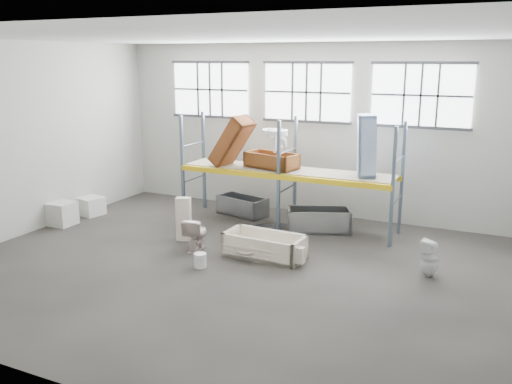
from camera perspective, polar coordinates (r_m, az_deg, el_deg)
The scene contains 33 objects.
floor at distance 12.35m, azimuth -3.00°, elevation -8.07°, with size 12.00×10.00×0.10m, color #4A453F.
ceiling at distance 11.47m, azimuth -3.33°, elevation 16.30°, with size 12.00×10.00×0.10m, color silver.
wall_back at distance 16.21m, azimuth 5.40°, elevation 6.51°, with size 12.00×0.10×5.00m, color #B3B1A6.
wall_front at distance 7.70m, azimuth -21.30°, elevation -2.61°, with size 12.00×0.10×5.00m, color beige.
wall_left at distance 15.43m, azimuth -23.43°, elevation 5.06°, with size 0.10×10.00×5.00m, color #B1AFA4.
window_left at distance 17.36m, azimuth -4.80°, elevation 10.65°, with size 2.60×0.04×1.60m, color white.
window_mid at distance 16.00m, azimuth 5.35°, elevation 10.37°, with size 2.60×0.04×1.60m, color white.
window_right at distance 15.21m, azimuth 16.91°, elevation 9.66°, with size 2.60×0.04×1.60m, color white.
rack_upright_la at distance 15.79m, azimuth -7.71°, elevation 2.57°, with size 0.08×0.08×3.00m, color slate.
rack_upright_lb at distance 16.79m, azimuth -5.49°, elevation 3.30°, with size 0.08×0.08×3.00m, color slate.
rack_upright_ma at distance 14.40m, azimuth 2.38°, elevation 1.59°, with size 0.08×0.08×3.00m, color slate.
rack_upright_mb at distance 15.49m, azimuth 4.11°, elevation 2.44°, with size 0.08×0.08×3.00m, color slate.
rack_upright_ra at distance 13.55m, azimuth 14.14°, elevation 0.40°, with size 0.08×0.08×3.00m, color slate.
rack_upright_rb at distance 14.71m, azimuth 15.07°, elevation 1.38°, with size 0.08×0.08×3.00m, color slate.
rack_beam_front at distance 14.40m, azimuth 2.38°, elevation 1.59°, with size 6.00×0.10×0.14m, color yellow.
rack_beam_back at distance 15.49m, azimuth 4.11°, elevation 2.44°, with size 6.00×0.10×0.14m, color yellow.
shelf_deck at distance 14.93m, azimuth 3.28°, elevation 2.33°, with size 5.90×1.10×0.03m, color gray.
wet_patch at distance 14.62m, azimuth 2.01°, elevation -4.31°, with size 1.80×1.80×0.00m, color black.
bathtub_beige at distance 12.84m, azimuth 0.90°, elevation -5.62°, with size 1.88×0.89×0.55m, color beige, non-canonical shape.
cistern_spare at distance 12.30m, azimuth 4.22°, elevation -6.53°, with size 0.39×0.18×0.37m, color beige.
sink_in_tub at distance 12.66m, azimuth -0.97°, elevation -6.47°, with size 0.48×0.48×0.16m, color #F1DACA.
toilet_beige at distance 13.35m, azimuth -6.30°, elevation -4.36°, with size 0.45×0.79×0.81m, color beige.
cistern_tall at distance 14.02m, azimuth -7.59°, elevation -2.82°, with size 0.36×0.24×1.12m, color #F5D9C7.
toilet_white at distance 12.26m, azimuth 17.75°, elevation -6.62°, with size 0.37×0.37×0.81m, color white.
steel_tub_left at distance 16.22m, azimuth -1.44°, elevation -1.45°, with size 1.51×0.70×0.55m, color #929599, non-canonical shape.
steel_tub_right at distance 14.80m, azimuth 6.60°, elevation -2.93°, with size 1.68×0.78×0.62m, color #9EA1A5, non-canonical shape.
rust_tub_flat at distance 15.01m, azimuth 1.64°, elevation 3.34°, with size 1.47×0.69×0.41m, color brown, non-canonical shape.
rust_tub_tilted at distance 15.23m, azimuth -2.52°, elevation 5.30°, with size 1.52×0.71×0.43m, color brown, non-canonical shape.
sink_on_shelf at distance 14.78m, azimuth 1.97°, elevation 4.26°, with size 0.73×0.56×0.65m, color silver.
blue_tub_upright at distance 14.17m, azimuth 11.51°, elevation 4.80°, with size 1.57×0.74×0.44m, color #8EA9D2, non-canonical shape.
bucket at distance 12.31m, azimuth -5.87°, elevation -7.14°, with size 0.28×0.28×0.33m, color white.
carton_near at distance 16.21m, azimuth -19.79°, elevation -2.12°, with size 0.75×0.65×0.65m, color beige.
carton_far at distance 16.96m, azimuth -16.91°, elevation -1.41°, with size 0.64×0.64×0.53m, color silver.
Camera 1 is at (5.46, -10.07, 4.56)m, focal length 38.17 mm.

